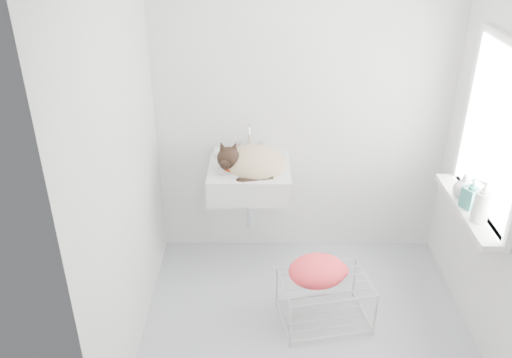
{
  "coord_description": "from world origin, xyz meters",
  "views": [
    {
      "loc": [
        -0.33,
        -2.68,
        2.58
      ],
      "look_at": [
        -0.34,
        0.5,
        0.88
      ],
      "focal_mm": 37.1,
      "sensor_mm": 36.0,
      "label": 1
    }
  ],
  "objects_px": {
    "wire_rack": "(324,303)",
    "bottle_a": "(478,221)",
    "cat": "(251,163)",
    "bottle_c": "(461,197)",
    "sink": "(249,167)",
    "bottle_b": "(468,207)"
  },
  "relations": [
    {
      "from": "sink",
      "to": "bottle_a",
      "type": "distance_m",
      "value": 1.57
    },
    {
      "from": "cat",
      "to": "bottle_c",
      "type": "xyz_separation_m",
      "value": [
        1.38,
        -0.41,
        -0.04
      ]
    },
    {
      "from": "cat",
      "to": "bottle_c",
      "type": "bearing_deg",
      "value": -13.58
    },
    {
      "from": "wire_rack",
      "to": "bottle_c",
      "type": "relative_size",
      "value": 3.37
    },
    {
      "from": "sink",
      "to": "bottle_a",
      "type": "height_order",
      "value": "sink"
    },
    {
      "from": "bottle_a",
      "to": "bottle_b",
      "type": "bearing_deg",
      "value": 90.0
    },
    {
      "from": "bottle_b",
      "to": "bottle_c",
      "type": "relative_size",
      "value": 1.2
    },
    {
      "from": "sink",
      "to": "bottle_c",
      "type": "relative_size",
      "value": 3.49
    },
    {
      "from": "bottle_a",
      "to": "bottle_c",
      "type": "height_order",
      "value": "bottle_a"
    },
    {
      "from": "cat",
      "to": "bottle_b",
      "type": "distance_m",
      "value": 1.48
    },
    {
      "from": "bottle_a",
      "to": "bottle_b",
      "type": "distance_m",
      "value": 0.16
    },
    {
      "from": "wire_rack",
      "to": "bottle_c",
      "type": "bearing_deg",
      "value": 14.45
    },
    {
      "from": "sink",
      "to": "cat",
      "type": "xyz_separation_m",
      "value": [
        0.01,
        -0.02,
        0.04
      ]
    },
    {
      "from": "sink",
      "to": "wire_rack",
      "type": "bearing_deg",
      "value": -51.92
    },
    {
      "from": "bottle_a",
      "to": "cat",
      "type": "bearing_deg",
      "value": 153.17
    },
    {
      "from": "cat",
      "to": "bottle_c",
      "type": "distance_m",
      "value": 1.44
    },
    {
      "from": "wire_rack",
      "to": "bottle_b",
      "type": "distance_m",
      "value": 1.13
    },
    {
      "from": "bottle_a",
      "to": "bottle_c",
      "type": "relative_size",
      "value": 1.34
    },
    {
      "from": "sink",
      "to": "cat",
      "type": "bearing_deg",
      "value": -57.61
    },
    {
      "from": "wire_rack",
      "to": "bottle_a",
      "type": "distance_m",
      "value": 1.13
    },
    {
      "from": "sink",
      "to": "cat",
      "type": "relative_size",
      "value": 1.22
    },
    {
      "from": "bottle_a",
      "to": "sink",
      "type": "bearing_deg",
      "value": 152.78
    }
  ]
}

